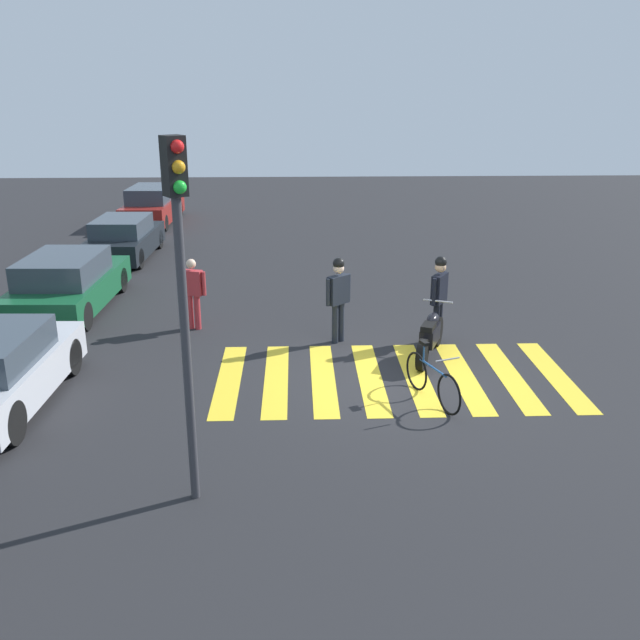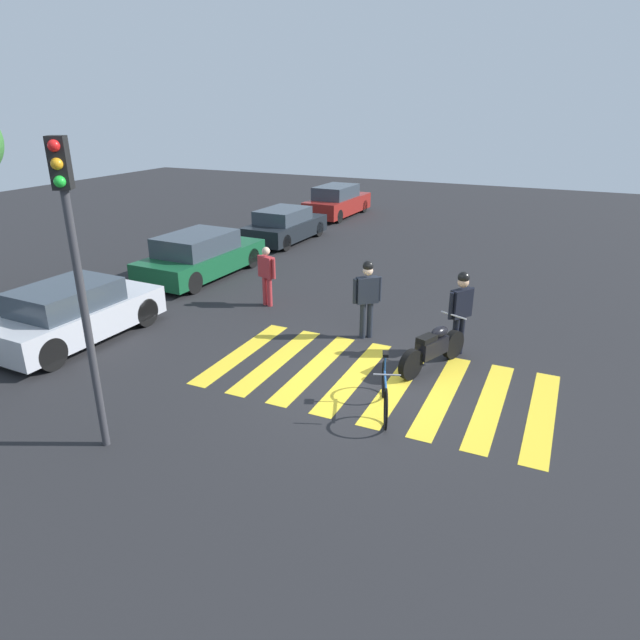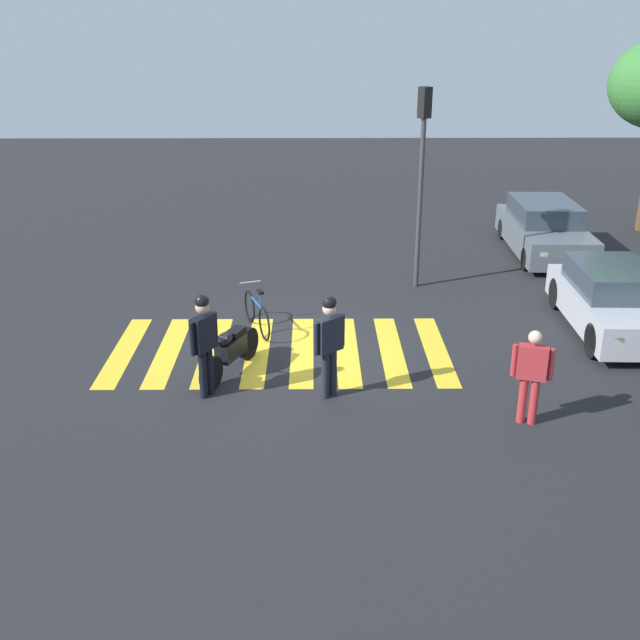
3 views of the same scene
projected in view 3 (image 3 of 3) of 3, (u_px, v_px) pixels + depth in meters
name	position (u px, v px, depth m)	size (l,w,h in m)	color
ground_plane	(280.00, 351.00, 15.13)	(60.00, 60.00, 0.00)	#232326
police_motorcycle	(230.00, 351.00, 14.00)	(1.99, 1.00, 1.04)	black
leaning_bicycle	(257.00, 314.00, 15.97)	(1.71, 0.71, 1.02)	black
officer_on_foot	(329.00, 338.00, 12.89)	(0.49, 0.55, 1.89)	#1E232D
officer_by_motorcycle	(204.00, 337.00, 12.90)	(0.62, 0.44, 1.91)	black
pedestrian_bystander	(531.00, 372.00, 12.07)	(0.33, 0.64, 1.64)	#B22D33
crosswalk_stripes	(280.00, 350.00, 15.13)	(3.45, 6.75, 0.01)	yellow
car_grey_coupe	(544.00, 229.00, 21.29)	(4.67, 1.99, 1.47)	black
car_silver_sedan	(612.00, 301.00, 15.89)	(4.11, 1.89, 1.40)	black
traffic_light_pole	(422.00, 158.00, 17.68)	(0.36, 0.33, 4.81)	#38383D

